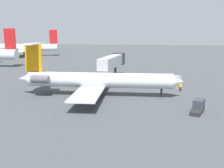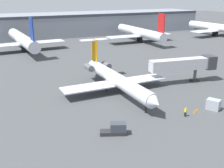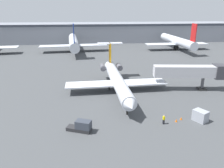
% 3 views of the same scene
% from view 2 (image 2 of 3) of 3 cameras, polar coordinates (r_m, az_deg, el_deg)
% --- Properties ---
extents(ground_plane, '(400.00, 400.00, 0.10)m').
position_cam_2_polar(ground_plane, '(61.01, 4.30, -1.46)').
color(ground_plane, '#424447').
extents(regional_jet, '(23.86, 31.17, 9.71)m').
position_cam_2_polar(regional_jet, '(59.44, 0.67, 1.20)').
color(regional_jet, silver).
rests_on(regional_jet, ground_plane).
extents(jet_bridge, '(16.78, 4.93, 6.20)m').
position_cam_2_polar(jet_bridge, '(67.58, 15.27, 3.98)').
color(jet_bridge, '#ADADB2').
rests_on(jet_bridge, ground_plane).
extents(ground_crew_marshaller, '(0.30, 0.42, 1.69)m').
position_cam_2_polar(ground_crew_marshaller, '(50.04, 14.98, -5.62)').
color(ground_crew_marshaller, black).
rests_on(ground_crew_marshaller, ground_plane).
extents(baggage_tug_lead, '(4.23, 2.78, 1.90)m').
position_cam_2_polar(baggage_tug_lead, '(42.67, 0.82, -9.38)').
color(baggage_tug_lead, '#262628').
rests_on(baggage_tug_lead, ground_plane).
extents(cargo_container_uld, '(2.61, 2.86, 1.97)m').
position_cam_2_polar(cargo_container_uld, '(54.47, 20.26, -4.00)').
color(cargo_container_uld, '#999EA8').
rests_on(cargo_container_uld, ground_plane).
extents(traffic_cone_near, '(0.36, 0.36, 0.55)m').
position_cam_2_polar(traffic_cone_near, '(52.10, 16.72, -5.49)').
color(traffic_cone_near, orange).
rests_on(traffic_cone_near, ground_plane).
extents(traffic_cone_mid, '(0.36, 0.36, 0.55)m').
position_cam_2_polar(traffic_cone_mid, '(53.22, 17.22, -5.02)').
color(traffic_cone_mid, orange).
rests_on(traffic_cone_mid, ground_plane).
extents(terminal_building, '(159.07, 22.39, 10.55)m').
position_cam_2_polar(terminal_building, '(140.23, -12.79, 11.85)').
color(terminal_building, gray).
rests_on(terminal_building, ground_plane).
extents(parked_airliner_west_mid, '(30.50, 36.03, 13.35)m').
position_cam_2_polar(parked_airliner_west_mid, '(105.33, -18.03, 8.70)').
color(parked_airliner_west_mid, silver).
rests_on(parked_airliner_west_mid, ground_plane).
extents(parked_airliner_centre, '(29.34, 34.86, 13.06)m').
position_cam_2_polar(parked_airliner_centre, '(120.00, 5.84, 10.56)').
color(parked_airliner_centre, silver).
rests_on(parked_airliner_centre, ground_plane).
extents(parked_airliner_east_mid, '(27.91, 32.88, 13.01)m').
position_cam_2_polar(parked_airliner_east_mid, '(145.43, 20.79, 10.88)').
color(parked_airliner_east_mid, silver).
rests_on(parked_airliner_east_mid, ground_plane).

